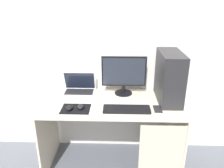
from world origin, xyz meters
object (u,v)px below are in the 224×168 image
pc_tower (169,77)px  mouse_left (81,106)px  cell_phone (158,109)px  monitor (124,75)px  keyboard (127,109)px  laptop (79,89)px  mouse_right (70,108)px

pc_tower → mouse_left: size_ratio=4.94×
pc_tower → cell_phone: (-0.13, -0.21, -0.23)m
monitor → keyboard: 0.41m
laptop → cell_phone: laptop is taller
keyboard → laptop: bearing=142.2°
monitor → mouse_left: monitor is taller
cell_phone → pc_tower: bearing=59.4°
keyboard → mouse_right: mouse_right is taller
pc_tower → mouse_right: size_ratio=4.94×
cell_phone → keyboard: bearing=-175.0°
monitor → mouse_left: size_ratio=4.68×
pc_tower → cell_phone: bearing=-120.6°
mouse_left → laptop: bearing=101.7°
mouse_right → mouse_left: bearing=14.7°
monitor → mouse_right: monitor is taller
mouse_right → cell_phone: mouse_right is taller
keyboard → mouse_left: 0.42m
monitor → laptop: bearing=177.7°
monitor → keyboard: size_ratio=1.07×
mouse_left → pc_tower: bearing=14.9°
pc_tower → monitor: bearing=164.1°
mouse_right → pc_tower: bearing=14.9°
pc_tower → keyboard: pc_tower is taller
laptop → keyboard: (0.49, -0.38, -0.03)m
laptop → keyboard: 0.62m
laptop → mouse_right: 0.38m
keyboard → cell_phone: (0.28, 0.02, -0.01)m
monitor → mouse_right: 0.64m
pc_tower → laptop: bearing=171.1°
monitor → cell_phone: bearing=-48.1°
mouse_left → cell_phone: bearing=0.4°
keyboard → cell_phone: keyboard is taller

